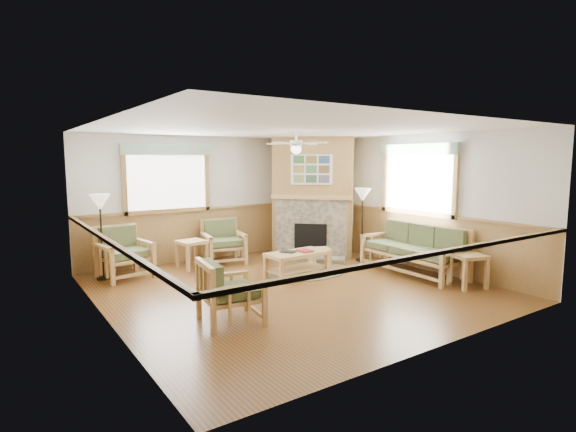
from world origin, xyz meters
TOP-DOWN VIEW (x-y plane):
  - floor at (0.00, 0.00)m, footprint 6.00×6.00m
  - ceiling at (0.00, 0.00)m, footprint 6.00×6.00m
  - wall_back at (0.00, 3.00)m, footprint 6.00×0.02m
  - wall_front at (0.00, -3.00)m, footprint 6.00×0.02m
  - wall_left at (-3.00, 0.00)m, footprint 0.02×6.00m
  - wall_right at (3.00, 0.00)m, footprint 0.02×6.00m
  - wainscot at (0.00, 0.00)m, footprint 6.00×6.00m
  - fireplace at (2.05, 2.05)m, footprint 3.11×3.11m
  - window_back at (-1.10, 2.96)m, footprint 1.90×0.16m
  - window_right at (2.96, -0.20)m, footprint 0.16×1.90m
  - ceiling_fan at (0.30, 0.30)m, footprint 1.59×1.59m
  - sofa at (2.51, -0.50)m, footprint 2.09×0.90m
  - armchair_back_left at (-2.19, 2.32)m, footprint 0.98×0.98m
  - armchair_back_right at (-0.10, 2.41)m, footprint 0.95×0.95m
  - armchair_left at (-1.61, -0.87)m, footprint 0.87×0.87m
  - coffee_table at (0.52, 0.59)m, footprint 1.20×0.64m
  - end_table_chairs at (-0.86, 2.32)m, footprint 0.58×0.56m
  - end_table_sofa at (2.55, -1.67)m, footprint 0.65×0.64m
  - footstool at (1.45, 1.06)m, footprint 0.53×0.53m
  - braided_rug at (0.89, 0.67)m, footprint 2.19×2.19m
  - floor_lamp_left at (-2.55, 2.44)m, footprint 0.46×0.46m
  - floor_lamp_right at (2.48, 0.89)m, footprint 0.45×0.45m
  - book_red at (0.67, 0.54)m, footprint 0.22×0.30m
  - book_dark at (0.37, 0.66)m, footprint 0.31×0.33m

SIDE VIEW (x-z plane):
  - floor at x=0.00m, z-range -0.01..0.00m
  - braided_rug at x=0.89m, z-range 0.00..0.01m
  - footstool at x=1.45m, z-range 0.00..0.36m
  - coffee_table at x=0.52m, z-range 0.00..0.47m
  - end_table_chairs at x=-0.86m, z-range 0.00..0.57m
  - end_table_sofa at x=2.55m, z-range 0.00..0.58m
  - armchair_left at x=-1.61m, z-range 0.00..0.86m
  - armchair_back_right at x=-0.10m, z-range 0.00..0.91m
  - sofa at x=2.51m, z-range 0.00..0.95m
  - armchair_back_left at x=-2.19m, z-range 0.00..0.96m
  - book_dark at x=0.37m, z-range 0.48..0.51m
  - book_red at x=0.67m, z-range 0.48..0.51m
  - wainscot at x=0.00m, z-range 0.00..1.10m
  - floor_lamp_left at x=-2.55m, z-range 0.00..1.59m
  - floor_lamp_right at x=2.48m, z-range 0.00..1.60m
  - wall_back at x=0.00m, z-range 0.00..2.70m
  - wall_front at x=0.00m, z-range 0.00..2.70m
  - wall_left at x=-3.00m, z-range 0.00..2.70m
  - wall_right at x=3.00m, z-range 0.00..2.70m
  - fireplace at x=2.05m, z-range 0.00..2.70m
  - window_back at x=-1.10m, z-range 1.78..3.28m
  - window_right at x=2.96m, z-range 1.78..3.28m
  - ceiling_fan at x=0.30m, z-range 2.48..2.84m
  - ceiling at x=0.00m, z-range 2.70..2.71m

